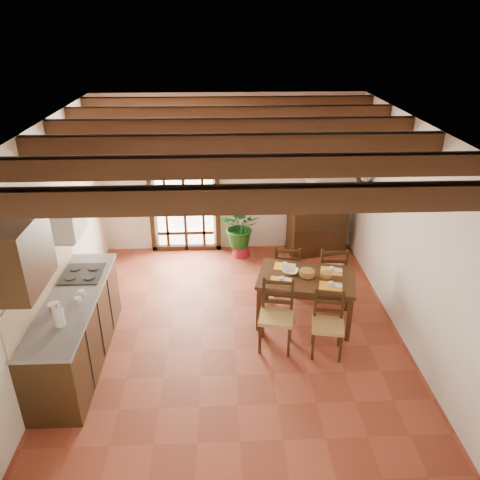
{
  "coord_description": "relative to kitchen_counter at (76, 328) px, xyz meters",
  "views": [
    {
      "loc": [
        -0.15,
        -5.35,
        3.92
      ],
      "look_at": [
        0.1,
        0.4,
        1.15
      ],
      "focal_mm": 35.0,
      "sensor_mm": 36.0,
      "label": 1
    }
  ],
  "objects": [
    {
      "name": "ground_plane",
      "position": [
        1.96,
        0.6,
        -0.47
      ],
      "size": [
        5.0,
        5.0,
        0.0
      ],
      "primitive_type": "plane",
      "color": "brown"
    },
    {
      "name": "room_shell",
      "position": [
        1.96,
        0.6,
        1.34
      ],
      "size": [
        4.52,
        5.02,
        2.81
      ],
      "color": "silver",
      "rests_on": "ground_plane"
    },
    {
      "name": "ceiling_beams",
      "position": [
        1.96,
        0.6,
        2.22
      ],
      "size": [
        4.5,
        4.34,
        0.2
      ],
      "color": "black",
      "rests_on": "room_shell"
    },
    {
      "name": "french_door",
      "position": [
        1.16,
        3.05,
        0.7
      ],
      "size": [
        1.26,
        0.11,
        2.32
      ],
      "color": "white",
      "rests_on": "ground_plane"
    },
    {
      "name": "kitchen_counter",
      "position": [
        0.0,
        0.0,
        0.0
      ],
      "size": [
        0.64,
        2.25,
        1.38
      ],
      "color": "black",
      "rests_on": "ground_plane"
    },
    {
      "name": "upper_cabinet",
      "position": [
        -0.12,
        -0.7,
        1.38
      ],
      "size": [
        0.35,
        0.8,
        0.7
      ],
      "primitive_type": "cube",
      "color": "black",
      "rests_on": "room_shell"
    },
    {
      "name": "range_hood",
      "position": [
        -0.09,
        0.55,
        1.26
      ],
      "size": [
        0.38,
        0.6,
        0.54
      ],
      "color": "white",
      "rests_on": "room_shell"
    },
    {
      "name": "counter_items",
      "position": [
        0.0,
        0.09,
        0.49
      ],
      "size": [
        0.5,
        1.43,
        0.25
      ],
      "color": "black",
      "rests_on": "kitchen_counter"
    },
    {
      "name": "dining_table",
      "position": [
        2.96,
        0.74,
        0.14
      ],
      "size": [
        1.47,
        1.13,
        0.71
      ],
      "rotation": [
        0.0,
        0.0,
        -0.24
      ],
      "color": "#382112",
      "rests_on": "ground_plane"
    },
    {
      "name": "chair_near_left",
      "position": [
        2.48,
        0.17,
        -0.18
      ],
      "size": [
        0.5,
        0.48,
        0.93
      ],
      "rotation": [
        0.0,
        0.0,
        -0.2
      ],
      "color": "#B28C4B",
      "rests_on": "ground_plane"
    },
    {
      "name": "chair_near_right",
      "position": [
        3.12,
        0.01,
        -0.21
      ],
      "size": [
        0.46,
        0.44,
        0.85
      ],
      "rotation": [
        0.0,
        0.0,
        -0.2
      ],
      "color": "#B28C4B",
      "rests_on": "ground_plane"
    },
    {
      "name": "chair_far_left",
      "position": [
        2.8,
        1.46,
        -0.21
      ],
      "size": [
        0.46,
        0.44,
        0.85
      ],
      "rotation": [
        0.0,
        0.0,
        2.96
      ],
      "color": "#B28C4B",
      "rests_on": "ground_plane"
    },
    {
      "name": "chair_far_right",
      "position": [
        3.44,
        1.31,
        -0.19
      ],
      "size": [
        0.44,
        0.42,
        0.9
      ],
      "rotation": [
        0.0,
        0.0,
        3.08
      ],
      "color": "#B28C4B",
      "rests_on": "ground_plane"
    },
    {
      "name": "table_setting",
      "position": [
        2.96,
        0.74,
        0.22
      ],
      "size": [
        0.95,
        0.63,
        0.09
      ],
      "rotation": [
        0.0,
        0.0,
        -0.24
      ],
      "color": "#FFAE28",
      "rests_on": "dining_table"
    },
    {
      "name": "table_bowl",
      "position": [
        2.74,
        0.84,
        0.26
      ],
      "size": [
        0.28,
        0.28,
        0.05
      ],
      "primitive_type": "imported",
      "rotation": [
        0.0,
        0.0,
        -0.35
      ],
      "color": "white",
      "rests_on": "dining_table"
    },
    {
      "name": "sideboard",
      "position": [
        3.51,
        2.83,
        -0.05
      ],
      "size": [
        1.05,
        0.61,
        0.84
      ],
      "primitive_type": "cube",
      "rotation": [
        0.0,
        0.0,
        0.17
      ],
      "color": "black",
      "rests_on": "ground_plane"
    },
    {
      "name": "crt_tv",
      "position": [
        3.51,
        2.82,
        0.56
      ],
      "size": [
        0.57,
        0.55,
        0.39
      ],
      "rotation": [
        0.0,
        0.0,
        0.34
      ],
      "color": "black",
      "rests_on": "sideboard"
    },
    {
      "name": "fuse_box",
      "position": [
        3.46,
        3.08,
        1.28
      ],
      "size": [
        0.25,
        0.03,
        0.32
      ],
      "primitive_type": "cube",
      "color": "white",
      "rests_on": "room_shell"
    },
    {
      "name": "plant_pot",
      "position": [
        2.15,
        2.76,
        -0.36
      ],
      "size": [
        0.33,
        0.33,
        0.2
      ],
      "primitive_type": "cone",
      "color": "maroon",
      "rests_on": "ground_plane"
    },
    {
      "name": "potted_plant",
      "position": [
        2.15,
        2.76,
        0.1
      ],
      "size": [
        2.12,
        1.93,
        2.0
      ],
      "primitive_type": "imported",
      "rotation": [
        0.0,
        0.0,
        -0.25
      ],
      "color": "#144C19",
      "rests_on": "ground_plane"
    },
    {
      "name": "wall_shelf",
      "position": [
        4.1,
        2.2,
        1.04
      ],
      "size": [
        0.2,
        0.42,
        0.2
      ],
      "color": "black",
      "rests_on": "room_shell"
    },
    {
      "name": "shelf_vase",
      "position": [
        4.1,
        2.2,
        1.18
      ],
      "size": [
        0.15,
        0.15,
        0.15
      ],
      "primitive_type": "imported",
      "color": "#B2BFB2",
      "rests_on": "wall_shelf"
    },
    {
      "name": "shelf_flowers",
      "position": [
        4.1,
        2.2,
        1.38
      ],
      "size": [
        0.14,
        0.14,
        0.36
      ],
      "color": "#FFAE28",
      "rests_on": "shelf_vase"
    },
    {
      "name": "framed_picture",
      "position": [
        4.18,
        2.2,
        1.58
      ],
      "size": [
        0.03,
        0.32,
        0.32
      ],
      "color": "brown",
      "rests_on": "room_shell"
    },
    {
      "name": "pendant_lamp",
      "position": [
        2.96,
        0.84,
        1.6
      ],
      "size": [
        0.36,
        0.36,
        0.84
      ],
      "color": "black",
      "rests_on": "room_shell"
    }
  ]
}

